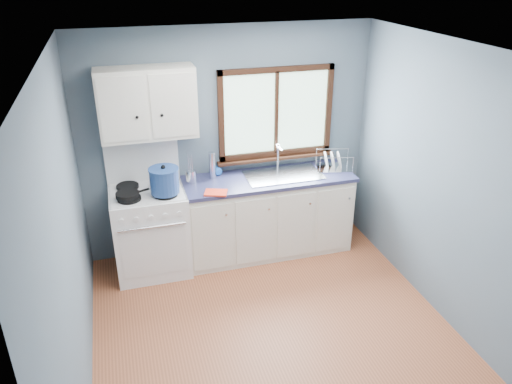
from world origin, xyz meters
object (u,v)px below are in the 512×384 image
object	(u,v)px
base_cabinets	(267,218)
stockpot	(164,180)
thermos	(212,165)
skillet	(128,195)
dish_rack	(333,164)
gas_range	(150,228)
sink	(283,180)
utensil_crock	(191,176)

from	to	relation	value
base_cabinets	stockpot	bearing A→B (deg)	-171.98
thermos	skillet	bearing A→B (deg)	-161.57
stockpot	dish_rack	distance (m)	1.93
gas_range	skillet	xyz separation A→B (m)	(-0.19, -0.15, 0.49)
stockpot	thermos	xyz separation A→B (m)	(0.54, 0.30, -0.02)
skillet	stockpot	bearing A→B (deg)	-20.48
sink	dish_rack	size ratio (longest dim) A/B	1.89
gas_range	utensil_crock	xyz separation A→B (m)	(0.48, 0.11, 0.50)
skillet	dish_rack	xyz separation A→B (m)	(2.28, 0.19, -0.01)
skillet	stockpot	xyz separation A→B (m)	(0.37, 0.01, 0.11)
skillet	thermos	xyz separation A→B (m)	(0.91, 0.30, 0.09)
base_cabinets	skillet	xyz separation A→B (m)	(-1.49, -0.17, 0.57)
gas_range	stockpot	world-z (taller)	gas_range
base_cabinets	utensil_crock	xyz separation A→B (m)	(-0.82, 0.09, 0.58)
base_cabinets	utensil_crock	size ratio (longest dim) A/B	5.37
utensil_crock	skillet	bearing A→B (deg)	-159.05
base_cabinets	sink	size ratio (longest dim) A/B	2.20
stockpot	dish_rack	bearing A→B (deg)	5.61
sink	skillet	world-z (taller)	sink
stockpot	base_cabinets	bearing A→B (deg)	8.02
utensil_crock	thermos	xyz separation A→B (m)	(0.24, 0.05, 0.08)
base_cabinets	sink	bearing A→B (deg)	-0.13
gas_range	skillet	world-z (taller)	gas_range
stockpot	sink	bearing A→B (deg)	6.91
thermos	dish_rack	xyz separation A→B (m)	(1.37, -0.11, -0.10)
sink	utensil_crock	bearing A→B (deg)	174.79
stockpot	thermos	world-z (taller)	stockpot
base_cabinets	thermos	size ratio (longest dim) A/B	6.18
dish_rack	stockpot	bearing A→B (deg)	-160.65
base_cabinets	thermos	xyz separation A→B (m)	(-0.58, 0.14, 0.66)
gas_range	base_cabinets	size ratio (longest dim) A/B	0.74
gas_range	stockpot	xyz separation A→B (m)	(0.18, -0.14, 0.60)
skillet	thermos	distance (m)	0.96
sink	thermos	world-z (taller)	thermos
dish_rack	base_cabinets	bearing A→B (deg)	-164.14
thermos	gas_range	bearing A→B (deg)	-167.75
gas_range	thermos	world-z (taller)	gas_range
gas_range	stockpot	bearing A→B (deg)	-38.60
thermos	dish_rack	world-z (taller)	thermos
sink	thermos	size ratio (longest dim) A/B	2.80
gas_range	dish_rack	world-z (taller)	gas_range
base_cabinets	sink	distance (m)	0.48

